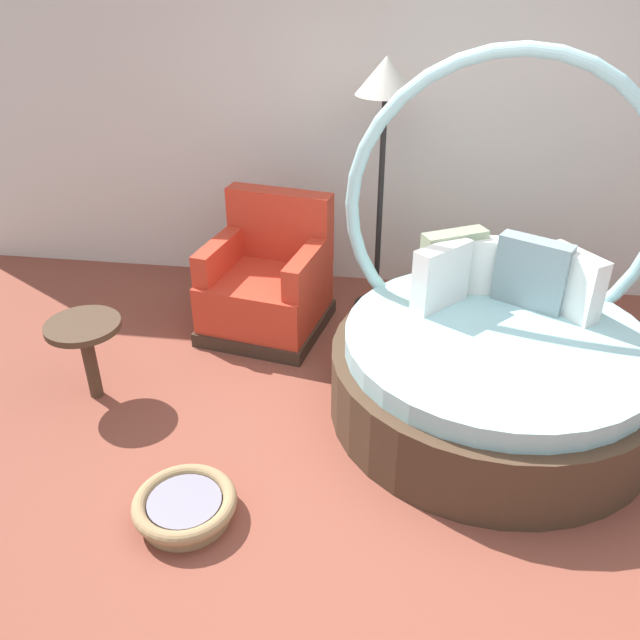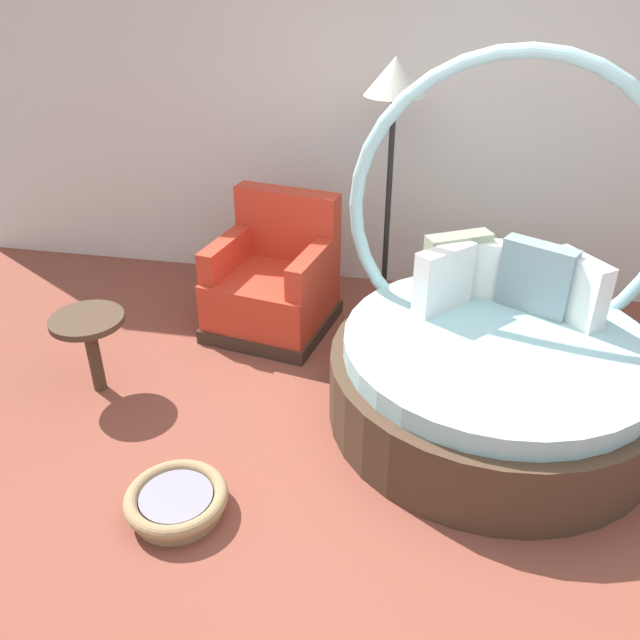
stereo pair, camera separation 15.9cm
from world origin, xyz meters
The scene contains 7 objects.
ground_plane centered at (0.00, 0.00, -0.01)m, with size 8.00×8.00×0.02m, color brown.
back_wall centered at (0.00, 2.42, 1.31)m, with size 8.00×0.12×2.62m, color silver.
round_daybed centered at (0.42, 0.77, 0.38)m, with size 1.87×1.87×2.01m.
red_armchair centered at (-1.08, 1.50, 0.33)m, with size 0.93×0.93×0.94m.
pet_basket centered at (-1.11, -0.37, 0.07)m, with size 0.51×0.51×0.13m.
side_table centered at (-1.97, 0.51, 0.43)m, with size 0.44×0.44×0.52m.
floor_lamp centered at (-0.33, 1.88, 1.53)m, with size 0.40×0.40×1.82m.
Camera 1 is at (-0.14, -2.53, 2.46)m, focal length 36.70 mm.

